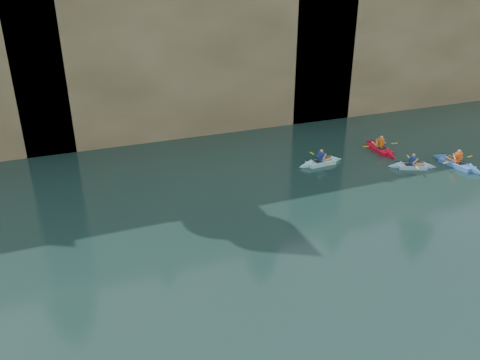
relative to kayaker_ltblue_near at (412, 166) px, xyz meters
name	(u,v)px	position (x,y,z in m)	size (l,w,h in m)	color
ground	(363,339)	(-11.36, -10.84, -0.14)	(160.00, 160.00, 0.00)	black
cliff	(148,37)	(-11.36, 19.16, 5.86)	(70.00, 16.00, 12.00)	tan
cliff_slab_center	(199,52)	(-9.36, 11.76, 5.56)	(24.00, 2.40, 11.40)	#97855B
cliff_slab_east	(424,48)	(10.64, 11.76, 4.78)	(26.00, 2.40, 9.84)	#97855B
sea_cave_center	(119,121)	(-15.36, 11.11, 1.46)	(3.50, 1.00, 3.20)	black
sea_cave_east	(302,93)	(-1.36, 11.11, 2.11)	(5.00, 1.00, 4.50)	black
kayaker_ltblue_near	(412,166)	(0.00, 0.00, 0.00)	(2.91, 2.09, 1.14)	#89C2E5
kayaker_red_far	(380,149)	(0.09, 3.15, 0.02)	(2.54, 3.59, 1.30)	red
kayaker_ltblue_mid	(321,162)	(-4.77, 2.58, 0.01)	(3.20, 2.38, 1.20)	#95E5F9
kayaker_blue_east	(457,164)	(2.73, -0.81, 0.02)	(2.55, 3.74, 1.31)	#4582EA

